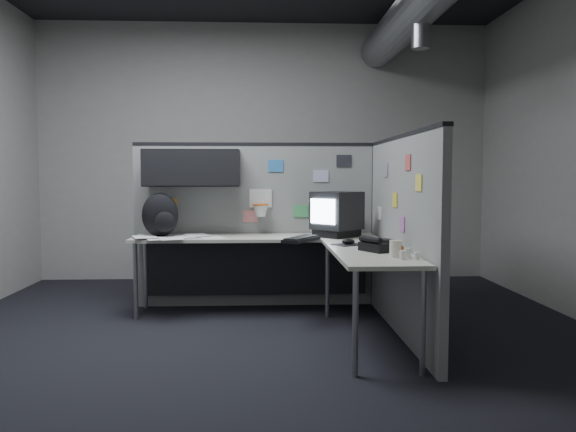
{
  "coord_description": "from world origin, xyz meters",
  "views": [
    {
      "loc": [
        -0.04,
        -4.3,
        1.29
      ],
      "look_at": [
        0.18,
        0.35,
        0.97
      ],
      "focal_mm": 35.0,
      "sensor_mm": 36.0,
      "label": 1
    }
  ],
  "objects": [
    {
      "name": "room",
      "position": [
        0.56,
        0.0,
        2.1
      ],
      "size": [
        5.62,
        5.62,
        3.22
      ],
      "color": "black",
      "rests_on": "ground"
    },
    {
      "name": "partition_back",
      "position": [
        -0.25,
        1.23,
        1.0
      ],
      "size": [
        2.44,
        0.42,
        1.63
      ],
      "color": "gray",
      "rests_on": "ground"
    },
    {
      "name": "partition_right",
      "position": [
        1.1,
        0.22,
        0.82
      ],
      "size": [
        0.07,
        2.23,
        1.63
      ],
      "color": "gray",
      "rests_on": "ground"
    },
    {
      "name": "desk",
      "position": [
        0.15,
        0.7,
        0.61
      ],
      "size": [
        2.31,
        2.11,
        0.73
      ],
      "color": "beige",
      "rests_on": "ground"
    },
    {
      "name": "monitor",
      "position": [
        0.66,
        0.91,
        0.95
      ],
      "size": [
        0.52,
        0.52,
        0.42
      ],
      "rotation": [
        0.0,
        0.0,
        -0.06
      ],
      "color": "black",
      "rests_on": "desk"
    },
    {
      "name": "keyboard",
      "position": [
        0.31,
        0.56,
        0.75
      ],
      "size": [
        0.37,
        0.47,
        0.04
      ],
      "rotation": [
        0.0,
        0.0,
        0.24
      ],
      "color": "black",
      "rests_on": "desk"
    },
    {
      "name": "mouse",
      "position": [
        0.67,
        0.27,
        0.75
      ],
      "size": [
        0.29,
        0.27,
        0.05
      ],
      "rotation": [
        0.0,
        0.0,
        -0.3
      ],
      "color": "black",
      "rests_on": "desk"
    },
    {
      "name": "phone",
      "position": [
        0.84,
        -0.12,
        0.77
      ],
      "size": [
        0.31,
        0.32,
        0.11
      ],
      "rotation": [
        0.0,
        0.0,
        0.34
      ],
      "color": "black",
      "rests_on": "desk"
    },
    {
      "name": "bottles",
      "position": [
        0.95,
        -0.52,
        0.76
      ],
      "size": [
        0.14,
        0.16,
        0.08
      ],
      "rotation": [
        0.0,
        0.0,
        0.18
      ],
      "color": "silver",
      "rests_on": "desk"
    },
    {
      "name": "cup",
      "position": [
        0.89,
        -0.46,
        0.79
      ],
      "size": [
        0.11,
        0.11,
        0.12
      ],
      "primitive_type": "cylinder",
      "rotation": [
        0.0,
        0.0,
        -0.28
      ],
      "color": "beige",
      "rests_on": "desk"
    },
    {
      "name": "papers",
      "position": [
        -0.81,
        0.86,
        0.74
      ],
      "size": [
        0.89,
        0.65,
        0.02
      ],
      "rotation": [
        0.0,
        0.0,
        0.34
      ],
      "color": "white",
      "rests_on": "desk"
    },
    {
      "name": "backpack",
      "position": [
        -0.98,
        0.95,
        0.93
      ],
      "size": [
        0.37,
        0.33,
        0.41
      ],
      "rotation": [
        0.0,
        0.0,
        0.13
      ],
      "color": "black",
      "rests_on": "desk"
    }
  ]
}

